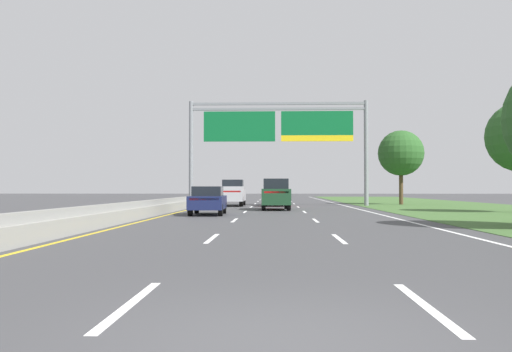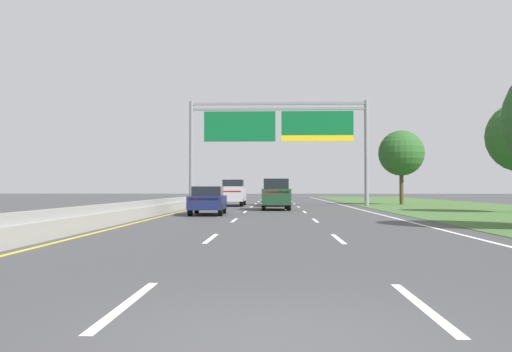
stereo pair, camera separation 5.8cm
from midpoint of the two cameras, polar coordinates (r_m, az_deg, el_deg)
ground_plane at (r=40.37m, az=1.93°, el=-3.39°), size 220.00×220.00×0.00m
lane_striping at (r=39.91m, az=1.93°, el=-3.40°), size 11.96×106.00×0.01m
grass_verge_right at (r=42.71m, az=21.02°, el=-3.17°), size 14.00×110.00×0.02m
median_barrier_concrete at (r=40.89m, az=-7.37°, el=-2.85°), size 0.60×110.00×0.85m
overhead_sign_gantry at (r=45.72m, az=2.30°, el=4.75°), size 15.06×0.42×8.83m
pickup_truck_silver at (r=45.55m, az=-2.52°, el=-1.80°), size 2.03×5.41×2.20m
car_red_centre_lane_sedan at (r=45.06m, az=2.06°, el=-2.13°), size 1.87×4.42×1.57m
car_darkgreen_centre_lane_suv at (r=37.15m, az=2.01°, el=-1.87°), size 2.02×4.75×2.11m
car_navy_left_lane_sedan at (r=30.24m, az=-5.11°, el=-2.53°), size 1.94×4.45×1.57m
roadside_tree_far at (r=50.68m, az=14.93°, el=2.32°), size 4.09×4.09×6.70m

